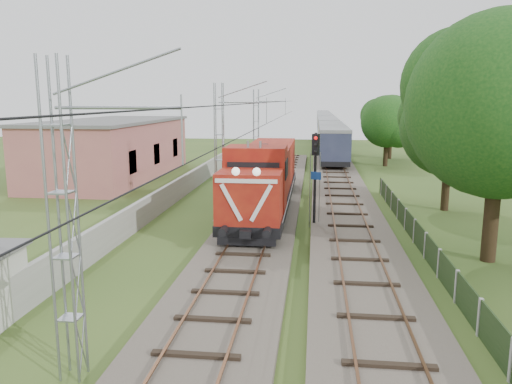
# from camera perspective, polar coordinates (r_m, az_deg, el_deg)

# --- Properties ---
(ground) EXTENTS (140.00, 140.00, 0.00)m
(ground) POSITION_cam_1_polar(r_m,az_deg,el_deg) (20.55, -2.11, -9.35)
(ground) COLOR #304B1C
(ground) RESTS_ON ground
(track_main) EXTENTS (4.20, 70.00, 0.45)m
(track_main) POSITION_cam_1_polar(r_m,az_deg,el_deg) (27.13, 0.14, -3.99)
(track_main) COLOR #6B6054
(track_main) RESTS_ON ground
(track_side) EXTENTS (4.20, 80.00, 0.45)m
(track_side) POSITION_cam_1_polar(r_m,az_deg,el_deg) (39.73, 9.49, 0.53)
(track_side) COLOR #6B6054
(track_side) RESTS_ON ground
(catenary) EXTENTS (3.31, 70.00, 8.00)m
(catenary) POSITION_cam_1_polar(r_m,az_deg,el_deg) (31.79, -4.12, 5.20)
(catenary) COLOR gray
(catenary) RESTS_ON ground
(boundary_wall) EXTENTS (0.25, 40.00, 1.50)m
(boundary_wall) POSITION_cam_1_polar(r_m,az_deg,el_deg) (33.10, -10.10, -0.49)
(boundary_wall) COLOR #9E9E99
(boundary_wall) RESTS_ON ground
(station_building) EXTENTS (8.40, 20.40, 5.22)m
(station_building) POSITION_cam_1_polar(r_m,az_deg,el_deg) (46.90, -15.95, 4.80)
(station_building) COLOR #B1655F
(station_building) RESTS_ON ground
(fence) EXTENTS (0.12, 32.00, 1.20)m
(fence) POSITION_cam_1_polar(r_m,az_deg,el_deg) (23.53, 18.81, -5.79)
(fence) COLOR black
(fence) RESTS_ON ground
(locomotive) EXTENTS (3.12, 17.81, 4.52)m
(locomotive) POSITION_cam_1_polar(r_m,az_deg,el_deg) (30.91, 1.06, 1.83)
(locomotive) COLOR black
(locomotive) RESTS_ON ground
(coach_rake) EXTENTS (3.02, 90.11, 3.49)m
(coach_rake) POSITION_cam_1_polar(r_m,az_deg,el_deg) (92.95, 8.00, 7.67)
(coach_rake) COLOR black
(coach_rake) RESTS_ON ground
(signal_post) EXTENTS (0.55, 0.45, 5.24)m
(signal_post) POSITION_cam_1_polar(r_m,az_deg,el_deg) (27.03, 6.80, 3.26)
(signal_post) COLOR black
(signal_post) RESTS_ON ground
(tree_a) EXTENTS (8.23, 7.84, 10.67)m
(tree_a) POSITION_cam_1_polar(r_m,az_deg,el_deg) (23.38, 26.45, 8.65)
(tree_a) COLOR #342815
(tree_a) RESTS_ON ground
(tree_b) EXTENTS (6.41, 6.10, 8.31)m
(tree_b) POSITION_cam_1_polar(r_m,az_deg,el_deg) (33.51, 21.41, 6.73)
(tree_b) COLOR #342815
(tree_b) RESTS_ON ground
(tree_c) EXTENTS (5.75, 5.48, 7.46)m
(tree_c) POSITION_cam_1_polar(r_m,az_deg,el_deg) (54.50, 14.84, 7.73)
(tree_c) COLOR #342815
(tree_c) RESTS_ON ground
(tree_d) EXTENTS (5.83, 5.55, 7.56)m
(tree_d) POSITION_cam_1_polar(r_m,az_deg,el_deg) (61.63, 15.25, 8.05)
(tree_d) COLOR #342815
(tree_d) RESTS_ON ground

